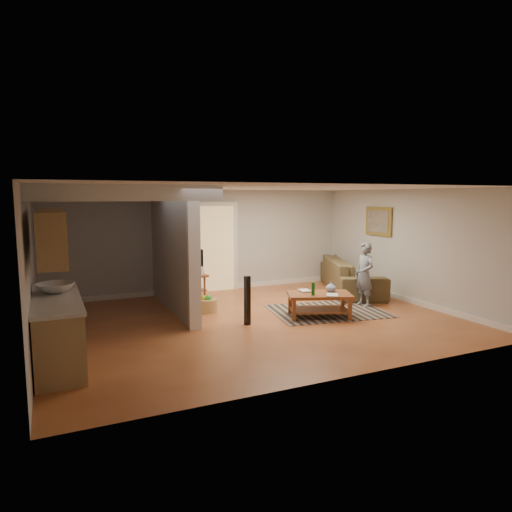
{
  "coord_description": "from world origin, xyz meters",
  "views": [
    {
      "loc": [
        -3.49,
        -7.67,
        2.35
      ],
      "look_at": [
        0.46,
        0.93,
        1.1
      ],
      "focal_mm": 32.0,
      "sensor_mm": 36.0,
      "label": 1
    }
  ],
  "objects_px": {
    "child": "(363,306)",
    "toddler": "(185,295)",
    "tv_console": "(190,275)",
    "coffee_table": "(320,298)",
    "speaker_right": "(169,279)",
    "speaker_left": "(247,300)",
    "toy_basket": "(208,305)",
    "sofa": "(351,291)"
  },
  "relations": [
    {
      "from": "coffee_table",
      "to": "tv_console",
      "type": "distance_m",
      "value": 2.9
    },
    {
      "from": "tv_console",
      "to": "toddler",
      "type": "xyz_separation_m",
      "value": [
        0.14,
        0.93,
        -0.65
      ]
    },
    {
      "from": "toy_basket",
      "to": "child",
      "type": "height_order",
      "value": "child"
    },
    {
      "from": "sofa",
      "to": "coffee_table",
      "type": "distance_m",
      "value": 2.71
    },
    {
      "from": "sofa",
      "to": "speaker_left",
      "type": "height_order",
      "value": "speaker_left"
    },
    {
      "from": "tv_console",
      "to": "speaker_right",
      "type": "height_order",
      "value": "tv_console"
    },
    {
      "from": "coffee_table",
      "to": "toddler",
      "type": "relative_size",
      "value": 1.47
    },
    {
      "from": "child",
      "to": "toddler",
      "type": "relative_size",
      "value": 1.46
    },
    {
      "from": "speaker_right",
      "to": "speaker_left",
      "type": "bearing_deg",
      "value": -51.57
    },
    {
      "from": "coffee_table",
      "to": "toddler",
      "type": "bearing_deg",
      "value": 121.86
    },
    {
      "from": "toy_basket",
      "to": "toddler",
      "type": "xyz_separation_m",
      "value": [
        0.0,
        1.7,
        -0.15
      ]
    },
    {
      "from": "speaker_right",
      "to": "toddler",
      "type": "bearing_deg",
      "value": 37.78
    },
    {
      "from": "sofa",
      "to": "speaker_left",
      "type": "distance_m",
      "value": 3.93
    },
    {
      "from": "tv_console",
      "to": "child",
      "type": "height_order",
      "value": "tv_console"
    },
    {
      "from": "tv_console",
      "to": "toddler",
      "type": "bearing_deg",
      "value": 75.53
    },
    {
      "from": "coffee_table",
      "to": "tv_console",
      "type": "relative_size",
      "value": 1.17
    },
    {
      "from": "speaker_left",
      "to": "child",
      "type": "bearing_deg",
      "value": -8.77
    },
    {
      "from": "sofa",
      "to": "toddler",
      "type": "bearing_deg",
      "value": 95.04
    },
    {
      "from": "coffee_table",
      "to": "speaker_left",
      "type": "relative_size",
      "value": 1.53
    },
    {
      "from": "speaker_right",
      "to": "toy_basket",
      "type": "xyz_separation_m",
      "value": [
        0.4,
        -1.6,
        -0.29
      ]
    },
    {
      "from": "toy_basket",
      "to": "child",
      "type": "distance_m",
      "value": 3.35
    },
    {
      "from": "coffee_table",
      "to": "toddler",
      "type": "distance_m",
      "value": 3.55
    },
    {
      "from": "coffee_table",
      "to": "speaker_right",
      "type": "relative_size",
      "value": 1.57
    },
    {
      "from": "speaker_right",
      "to": "toddler",
      "type": "relative_size",
      "value": 0.94
    },
    {
      "from": "coffee_table",
      "to": "speaker_left",
      "type": "height_order",
      "value": "speaker_left"
    },
    {
      "from": "speaker_left",
      "to": "child",
      "type": "relative_size",
      "value": 0.66
    },
    {
      "from": "sofa",
      "to": "toy_basket",
      "type": "bearing_deg",
      "value": 119.45
    },
    {
      "from": "speaker_right",
      "to": "child",
      "type": "xyz_separation_m",
      "value": [
        3.61,
        -2.52,
        -0.44
      ]
    },
    {
      "from": "child",
      "to": "toddler",
      "type": "bearing_deg",
      "value": -132.14
    },
    {
      "from": "tv_console",
      "to": "child",
      "type": "distance_m",
      "value": 3.81
    },
    {
      "from": "sofa",
      "to": "child",
      "type": "bearing_deg",
      "value": 176.23
    },
    {
      "from": "speaker_left",
      "to": "toy_basket",
      "type": "bearing_deg",
      "value": 92.73
    },
    {
      "from": "speaker_left",
      "to": "child",
      "type": "distance_m",
      "value": 2.89
    },
    {
      "from": "toy_basket",
      "to": "tv_console",
      "type": "bearing_deg",
      "value": 99.95
    },
    {
      "from": "speaker_right",
      "to": "child",
      "type": "height_order",
      "value": "speaker_right"
    },
    {
      "from": "tv_console",
      "to": "child",
      "type": "bearing_deg",
      "value": -32.99
    },
    {
      "from": "speaker_left",
      "to": "toddler",
      "type": "height_order",
      "value": "speaker_left"
    },
    {
      "from": "tv_console",
      "to": "speaker_left",
      "type": "distance_m",
      "value": 2.05
    },
    {
      "from": "speaker_left",
      "to": "speaker_right",
      "type": "relative_size",
      "value": 1.03
    },
    {
      "from": "speaker_left",
      "to": "speaker_right",
      "type": "bearing_deg",
      "value": 91.05
    },
    {
      "from": "speaker_right",
      "to": "toddler",
      "type": "distance_m",
      "value": 0.6
    },
    {
      "from": "speaker_left",
      "to": "child",
      "type": "height_order",
      "value": "speaker_left"
    }
  ]
}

